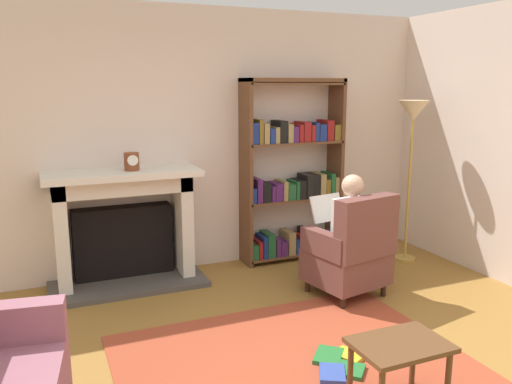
% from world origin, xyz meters
% --- Properties ---
extents(back_wall, '(5.60, 0.10, 2.70)m').
position_xyz_m(back_wall, '(0.00, 2.55, 1.35)').
color(back_wall, beige).
rests_on(back_wall, ground).
extents(side_wall_right, '(0.10, 5.20, 2.70)m').
position_xyz_m(side_wall_right, '(2.65, 1.25, 1.35)').
color(side_wall_right, beige).
rests_on(side_wall_right, ground).
extents(area_rug, '(2.40, 1.80, 0.01)m').
position_xyz_m(area_rug, '(0.00, 0.30, 0.01)').
color(area_rug, '#A04128').
rests_on(area_rug, ground).
extents(fireplace, '(1.47, 0.64, 1.13)m').
position_xyz_m(fireplace, '(-0.83, 2.30, 0.60)').
color(fireplace, '#4C4742').
rests_on(fireplace, ground).
extents(mantel_clock, '(0.14, 0.14, 0.17)m').
position_xyz_m(mantel_clock, '(-0.74, 2.20, 1.22)').
color(mantel_clock, brown).
rests_on(mantel_clock, fireplace).
extents(bookshelf, '(1.14, 0.32, 1.99)m').
position_xyz_m(bookshelf, '(1.02, 2.33, 0.94)').
color(bookshelf, brown).
rests_on(bookshelf, ground).
extents(armchair_reading, '(0.75, 0.73, 0.97)m').
position_xyz_m(armchair_reading, '(1.03, 1.15, 0.42)').
color(armchair_reading, '#331E14').
rests_on(armchair_reading, ground).
extents(seated_reader, '(0.43, 0.58, 1.14)m').
position_xyz_m(seated_reader, '(1.00, 1.26, 0.62)').
color(seated_reader, silver).
rests_on(seated_reader, ground).
extents(side_table, '(0.56, 0.39, 0.43)m').
position_xyz_m(side_table, '(0.34, -0.41, 0.36)').
color(side_table, brown).
rests_on(side_table, ground).
extents(scattered_books, '(0.48, 0.51, 0.04)m').
position_xyz_m(scattered_books, '(0.26, 0.12, 0.03)').
color(scattered_books, gold).
rests_on(scattered_books, area_rug).
extents(floor_lamp, '(0.32, 0.32, 1.76)m').
position_xyz_m(floor_lamp, '(2.15, 1.78, 1.50)').
color(floor_lamp, '#B7933F').
rests_on(floor_lamp, ground).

